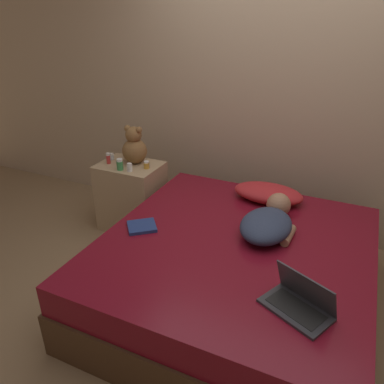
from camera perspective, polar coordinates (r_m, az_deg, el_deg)
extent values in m
plane|color=#937551|center=(2.84, 6.13, -16.21)|extent=(12.00, 12.00, 0.00)
cube|color=tan|center=(3.33, 14.29, 14.80)|extent=(8.00, 0.06, 2.60)
cube|color=#4C331E|center=(2.74, 6.28, -13.85)|extent=(1.76, 1.84, 0.31)
cube|color=maroon|center=(2.59, 6.56, -9.47)|extent=(1.73, 1.80, 0.21)
cube|color=tan|center=(3.56, -9.16, -0.68)|extent=(0.56, 0.42, 0.65)
ellipsoid|color=red|center=(3.06, 11.54, -0.18)|extent=(0.56, 0.31, 0.13)
ellipsoid|color=#2D3851|center=(2.59, 11.21, -5.02)|extent=(0.35, 0.48, 0.16)
sphere|color=#A87556|center=(2.84, 13.06, -1.93)|extent=(0.18, 0.18, 0.18)
cylinder|color=#A87556|center=(2.60, 14.46, -6.42)|extent=(0.07, 0.21, 0.06)
cube|color=#333338|center=(2.07, 15.47, -16.90)|extent=(0.40, 0.33, 0.02)
cube|color=black|center=(2.07, 15.50, -16.71)|extent=(0.32, 0.25, 0.00)
cube|color=#333338|center=(2.05, 16.97, -13.83)|extent=(0.34, 0.21, 0.19)
cube|color=black|center=(2.05, 16.97, -13.83)|extent=(0.30, 0.19, 0.17)
sphere|color=brown|center=(3.43, -8.74, 6.19)|extent=(0.22, 0.22, 0.22)
sphere|color=brown|center=(3.38, -8.91, 8.61)|extent=(0.15, 0.15, 0.15)
sphere|color=brown|center=(3.40, -9.81, 9.54)|extent=(0.06, 0.06, 0.06)
sphere|color=brown|center=(3.33, -8.12, 9.35)|extent=(0.06, 0.06, 0.06)
cylinder|color=silver|center=(3.57, -12.09, 5.23)|extent=(0.04, 0.04, 0.05)
cylinder|color=white|center=(3.56, -12.14, 5.69)|extent=(0.03, 0.03, 0.01)
cylinder|color=white|center=(3.27, -9.48, 3.61)|extent=(0.05, 0.05, 0.06)
cylinder|color=white|center=(3.26, -9.52, 4.20)|extent=(0.04, 0.04, 0.02)
cylinder|color=#B72D2D|center=(3.48, -12.62, 4.86)|extent=(0.04, 0.04, 0.08)
cylinder|color=white|center=(3.46, -12.70, 5.63)|extent=(0.03, 0.03, 0.02)
cylinder|color=gold|center=(3.32, -6.94, 4.02)|extent=(0.05, 0.05, 0.05)
cylinder|color=white|center=(3.30, -6.97, 4.56)|extent=(0.04, 0.04, 0.01)
cylinder|color=#3D8E4C|center=(3.31, -10.93, 3.98)|extent=(0.06, 0.06, 0.08)
cylinder|color=white|center=(3.30, -11.00, 4.80)|extent=(0.05, 0.05, 0.02)
cube|color=navy|center=(2.68, -7.65, -5.22)|extent=(0.26, 0.26, 0.02)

